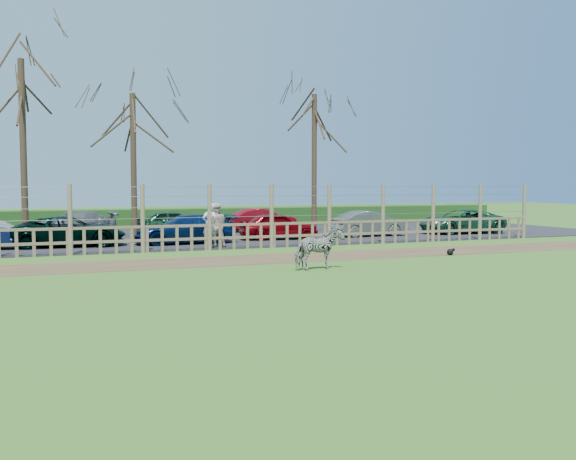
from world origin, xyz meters
name	(u,v)px	position (x,y,z in m)	size (l,w,h in m)	color
ground	(288,279)	(0.00, 0.00, 0.00)	(120.00, 120.00, 0.00)	#569133
dirt_strip	(237,260)	(0.00, 4.50, 0.01)	(34.00, 2.80, 0.01)	brown
asphalt	(175,237)	(0.00, 14.50, 0.02)	(44.00, 13.00, 0.04)	#232326
hedge	(149,219)	(0.00, 21.50, 0.55)	(46.00, 2.00, 1.10)	#1E4716
fence	(210,229)	(0.00, 8.00, 0.80)	(30.16, 0.16, 2.50)	brown
tree_left	(22,106)	(-6.50, 12.50, 5.62)	(4.80, 4.80, 7.88)	#3D2B1E
tree_mid	(133,131)	(-2.00, 13.50, 4.87)	(4.80, 4.80, 6.83)	#3D2B1E
tree_right	(314,130)	(7.00, 14.00, 5.24)	(4.80, 4.80, 7.35)	#3D2B1E
zebra	(319,249)	(1.49, 1.33, 0.62)	(0.66, 1.46, 1.23)	gray
visitor_a	(210,225)	(0.26, 8.89, 0.90)	(0.63, 0.41, 1.72)	silver
visitor_b	(216,225)	(0.49, 8.87, 0.90)	(0.84, 0.65, 1.72)	beige
crow	(450,252)	(7.41, 3.15, 0.12)	(0.31, 0.23, 0.25)	black
car_2	(69,231)	(-4.88, 11.15, 0.64)	(1.99, 4.32, 1.20)	black
car_3	(185,229)	(-0.36, 10.69, 0.64)	(1.68, 4.13, 1.20)	#092050
car_4	(279,226)	(4.03, 11.25, 0.64)	(1.42, 3.52, 1.20)	maroon
car_5	(369,223)	(8.69, 11.35, 0.64)	(1.27, 3.64, 1.20)	#5D615D
car_6	(462,221)	(13.87, 11.16, 0.64)	(1.99, 4.32, 1.20)	#1C5739
car_9	(71,224)	(-4.56, 15.74, 0.64)	(1.68, 4.13, 1.20)	slate
car_10	(173,222)	(0.18, 15.65, 0.64)	(1.42, 3.52, 1.20)	#1A4326
car_11	(262,220)	(4.98, 16.20, 0.64)	(1.27, 3.64, 1.20)	maroon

